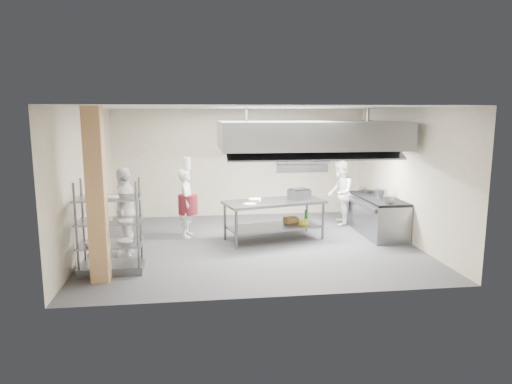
{
  "coord_description": "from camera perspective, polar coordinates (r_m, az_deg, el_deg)",
  "views": [
    {
      "loc": [
        -1.2,
        -9.75,
        2.87
      ],
      "look_at": [
        0.09,
        0.2,
        1.14
      ],
      "focal_mm": 32.0,
      "sensor_mm": 36.0,
      "label": 1
    }
  ],
  "objects": [
    {
      "name": "griddle",
      "position": [
        10.63,
        5.41,
        -0.29
      ],
      "size": [
        0.55,
        0.49,
        0.22
      ],
      "primitive_type": "cube",
      "rotation": [
        0.0,
        0.0,
        0.37
      ],
      "color": "slate",
      "rests_on": "island_worktop"
    },
    {
      "name": "wall_back",
      "position": [
        12.88,
        -2.01,
        3.67
      ],
      "size": [
        7.0,
        0.0,
        7.0
      ],
      "primitive_type": "plane",
      "rotation": [
        1.57,
        0.0,
        0.0
      ],
      "color": "tan",
      "rests_on": "ground"
    },
    {
      "name": "cooking_range",
      "position": [
        11.38,
        14.93,
        -2.99
      ],
      "size": [
        0.8,
        2.0,
        0.84
      ],
      "primitive_type": "cube",
      "color": "slate",
      "rests_on": "floor"
    },
    {
      "name": "exhaust_hood",
      "position": [
        10.46,
        6.49,
        7.14
      ],
      "size": [
        4.0,
        2.5,
        0.6
      ],
      "primitive_type": "cube",
      "color": "gray",
      "rests_on": "ceiling"
    },
    {
      "name": "floor",
      "position": [
        10.24,
        -0.36,
        -6.51
      ],
      "size": [
        7.0,
        7.0,
        0.0
      ],
      "primitive_type": "plane",
      "color": "#303032",
      "rests_on": "ground"
    },
    {
      "name": "range_top",
      "position": [
        11.29,
        15.03,
        -0.77
      ],
      "size": [
        0.78,
        1.96,
        0.06
      ],
      "primitive_type": "cube",
      "color": "black",
      "rests_on": "cooking_range"
    },
    {
      "name": "ceiling",
      "position": [
        9.82,
        -0.38,
        10.53
      ],
      "size": [
        7.0,
        7.0,
        0.0
      ],
      "primitive_type": "plane",
      "rotation": [
        3.14,
        0.0,
        0.0
      ],
      "color": "silver",
      "rests_on": "wall_back"
    },
    {
      "name": "hood_strip_b",
      "position": [
        10.73,
        11.15,
        5.37
      ],
      "size": [
        1.6,
        0.12,
        0.04
      ],
      "primitive_type": "cube",
      "color": "white",
      "rests_on": "exhaust_hood"
    },
    {
      "name": "chef_plating",
      "position": [
        9.65,
        -15.99,
        -2.34
      ],
      "size": [
        0.47,
        1.08,
        1.82
      ],
      "primitive_type": "imported",
      "rotation": [
        0.0,
        0.0,
        -1.6
      ],
      "color": "white",
      "rests_on": "floor"
    },
    {
      "name": "column",
      "position": [
        8.15,
        -19.31,
        -0.47
      ],
      "size": [
        0.3,
        0.3,
        3.0
      ],
      "primitive_type": "cube",
      "color": "tan",
      "rests_on": "floor"
    },
    {
      "name": "island",
      "position": [
        10.49,
        2.27,
        -3.55
      ],
      "size": [
        2.44,
        1.48,
        0.91
      ],
      "primitive_type": null,
      "rotation": [
        0.0,
        0.0,
        0.25
      ],
      "color": "gray",
      "rests_on": "floor"
    },
    {
      "name": "wall_left",
      "position": [
        10.11,
        -20.47,
        1.37
      ],
      "size": [
        0.0,
        6.0,
        6.0
      ],
      "primitive_type": "plane",
      "rotation": [
        1.57,
        0.0,
        1.57
      ],
      "color": "tan",
      "rests_on": "ground"
    },
    {
      "name": "island_worktop",
      "position": [
        10.4,
        2.28,
        -1.27
      ],
      "size": [
        2.44,
        1.48,
        0.06
      ],
      "primitive_type": "cube",
      "rotation": [
        0.0,
        0.0,
        0.25
      ],
      "color": "gray",
      "rests_on": "island"
    },
    {
      "name": "stockpot",
      "position": [
        11.26,
        15.4,
        -0.14
      ],
      "size": [
        0.29,
        0.29,
        0.2
      ],
      "primitive_type": "cylinder",
      "color": "slate",
      "rests_on": "range_top"
    },
    {
      "name": "wall_right",
      "position": [
        10.91,
        18.21,
        2.07
      ],
      "size": [
        0.0,
        6.0,
        6.0
      ],
      "primitive_type": "plane",
      "rotation": [
        1.57,
        0.0,
        -1.57
      ],
      "color": "tan",
      "rests_on": "ground"
    },
    {
      "name": "plate_stack",
      "position": [
        8.78,
        -17.7,
        -6.03
      ],
      "size": [
        0.28,
        0.28,
        0.05
      ],
      "primitive_type": "cylinder",
      "color": "white",
      "rests_on": "pass_rack"
    },
    {
      "name": "chef_head",
      "position": [
        10.77,
        -8.65,
        -1.38
      ],
      "size": [
        0.44,
        0.62,
        1.61
      ],
      "primitive_type": "imported",
      "rotation": [
        0.0,
        0.0,
        1.48
      ],
      "color": "silver",
      "rests_on": "floor"
    },
    {
      "name": "pass_rack",
      "position": [
        8.71,
        -17.8,
        -4.1
      ],
      "size": [
        1.15,
        0.69,
        1.71
      ],
      "primitive_type": null,
      "rotation": [
        0.0,
        0.0,
        0.02
      ],
      "color": "slate",
      "rests_on": "floor"
    },
    {
      "name": "hood_strip_a",
      "position": [
        10.31,
        1.57,
        5.38
      ],
      "size": [
        1.6,
        0.12,
        0.04
      ],
      "primitive_type": "cube",
      "color": "white",
      "rests_on": "exhaust_hood"
    },
    {
      "name": "chef_line",
      "position": [
        12.0,
        10.45,
        -0.13
      ],
      "size": [
        0.85,
        0.97,
        1.68
      ],
      "primitive_type": "imported",
      "rotation": [
        0.0,
        0.0,
        -1.88
      ],
      "color": "white",
      "rests_on": "floor"
    },
    {
      "name": "wicker_basket",
      "position": [
        10.84,
        4.37,
        -3.5
      ],
      "size": [
        0.36,
        0.3,
        0.13
      ],
      "primitive_type": "cube",
      "rotation": [
        0.0,
        0.0,
        0.33
      ],
      "color": "olive",
      "rests_on": "island_undershelf"
    },
    {
      "name": "island_undershelf",
      "position": [
        10.52,
        2.26,
        -4.37
      ],
      "size": [
        2.24,
        1.34,
        0.04
      ],
      "primitive_type": "cube",
      "rotation": [
        0.0,
        0.0,
        0.25
      ],
      "color": "slate",
      "rests_on": "island"
    },
    {
      "name": "wall_shelf",
      "position": [
        13.02,
        5.99,
        3.69
      ],
      "size": [
        1.5,
        0.28,
        0.04
      ],
      "primitive_type": "cube",
      "color": "gray",
      "rests_on": "wall_back"
    }
  ]
}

